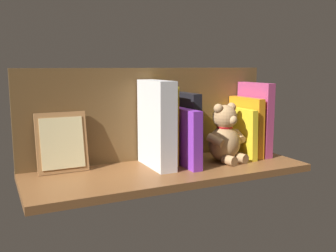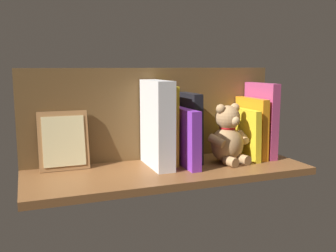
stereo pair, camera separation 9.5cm
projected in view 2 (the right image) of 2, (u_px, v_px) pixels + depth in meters
ground_plane at (168, 171)px, 116.48cm from camera, size 85.75×31.54×2.20cm
shelf_back_panel at (154, 114)px, 126.41cm from camera, size 85.75×1.50×30.28cm
book_0 at (261, 120)px, 130.50cm from camera, size 3.04×16.78×25.19cm
book_1 at (251, 128)px, 129.57cm from camera, size 2.88×16.88×20.23cm
book_2 at (244, 133)px, 128.29cm from camera, size 2.62×17.76×16.81cm
teddy_bear at (228, 137)px, 121.94cm from camera, size 15.14×13.72×19.05cm
book_3 at (190, 127)px, 123.35cm from camera, size 3.46×13.27×22.35cm
book_4 at (183, 137)px, 119.04cm from camera, size 3.39×20.30×17.96cm
book_5 at (168, 125)px, 120.66cm from camera, size 2.25×12.89×24.76cm
dictionary_thick_white at (157, 124)px, 116.38cm from camera, size 5.40×18.04×26.63cm
picture_frame_leaning at (64, 141)px, 113.46cm from camera, size 14.62×4.68×17.74cm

